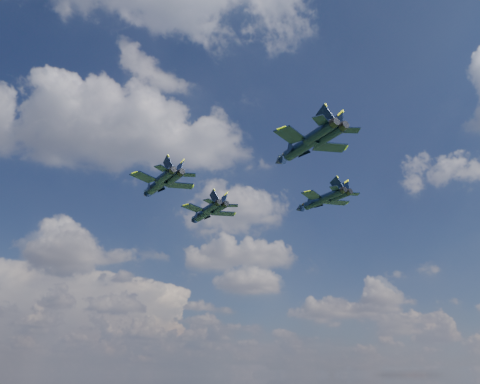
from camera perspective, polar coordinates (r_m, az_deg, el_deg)
name	(u,v)px	position (r m, az deg, el deg)	size (l,w,h in m)	color
jet_lead	(203,214)	(95.46, -4.47, -2.67)	(10.96, 15.22, 3.61)	black
jet_left	(157,185)	(76.24, -10.11, 0.80)	(10.00, 13.71, 3.28)	black
jet_right	(316,202)	(92.87, 9.22, -1.20)	(10.92, 14.83, 3.57)	black
jet_slot	(300,148)	(71.19, 7.28, 5.38)	(11.91, 16.50, 3.92)	black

